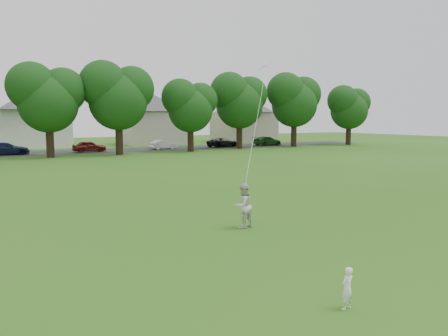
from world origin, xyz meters
TOP-DOWN VIEW (x-y plane):
  - ground at (0.00, 0.00)m, footprint 160.00×160.00m
  - street at (0.00, 42.00)m, footprint 90.00×7.00m
  - toddler at (-0.44, -3.27)m, footprint 0.35×0.26m
  - older_boy at (1.23, 3.25)m, footprint 0.89×0.77m
  - kite at (3.46, 5.77)m, footprint 2.75×3.06m
  - tree_row at (0.51, 36.24)m, footprint 84.25×8.94m
  - parked_cars at (1.48, 41.00)m, footprint 63.97×2.59m
  - house_row at (-0.75, 52.00)m, footprint 77.27×13.67m

SIDE VIEW (x-z plane):
  - ground at x=0.00m, z-range 0.00..0.00m
  - street at x=0.00m, z-range 0.00..0.01m
  - toddler at x=-0.44m, z-range 0.00..0.87m
  - parked_cars at x=1.48m, z-range -0.03..1.27m
  - older_boy at x=1.23m, z-range 0.00..1.55m
  - kite at x=3.46m, z-range -0.53..7.98m
  - house_row at x=-0.75m, z-range -0.60..9.97m
  - tree_row at x=0.51m, z-range 1.05..11.74m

